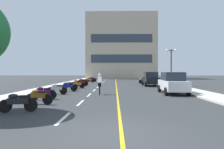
% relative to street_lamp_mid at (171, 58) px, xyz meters
% --- Properties ---
extents(ground_plane, '(140.00, 140.00, 0.00)m').
position_rel_street_lamp_mid_xyz_m(ground_plane, '(-7.40, 0.74, -3.59)').
color(ground_plane, '#2D3033').
extents(curb_left, '(2.40, 72.00, 0.12)m').
position_rel_street_lamp_mid_xyz_m(curb_left, '(-14.60, 3.74, -3.53)').
color(curb_left, '#B7B2A8').
rests_on(curb_left, ground).
extents(curb_right, '(2.40, 72.00, 0.12)m').
position_rel_street_lamp_mid_xyz_m(curb_right, '(-0.20, 3.74, -3.53)').
color(curb_right, '#B7B2A8').
rests_on(curb_right, ground).
extents(lane_dash_0, '(0.14, 2.20, 0.01)m').
position_rel_street_lamp_mid_xyz_m(lane_dash_0, '(-9.40, -18.26, -3.59)').
color(lane_dash_0, silver).
rests_on(lane_dash_0, ground).
extents(lane_dash_1, '(0.14, 2.20, 0.01)m').
position_rel_street_lamp_mid_xyz_m(lane_dash_1, '(-9.40, -14.26, -3.59)').
color(lane_dash_1, silver).
rests_on(lane_dash_1, ground).
extents(lane_dash_2, '(0.14, 2.20, 0.01)m').
position_rel_street_lamp_mid_xyz_m(lane_dash_2, '(-9.40, -10.26, -3.59)').
color(lane_dash_2, silver).
rests_on(lane_dash_2, ground).
extents(lane_dash_3, '(0.14, 2.20, 0.01)m').
position_rel_street_lamp_mid_xyz_m(lane_dash_3, '(-9.40, -6.26, -3.59)').
color(lane_dash_3, silver).
rests_on(lane_dash_3, ground).
extents(lane_dash_4, '(0.14, 2.20, 0.01)m').
position_rel_street_lamp_mid_xyz_m(lane_dash_4, '(-9.40, -2.26, -3.59)').
color(lane_dash_4, silver).
rests_on(lane_dash_4, ground).
extents(lane_dash_5, '(0.14, 2.20, 0.01)m').
position_rel_street_lamp_mid_xyz_m(lane_dash_5, '(-9.40, 1.74, -3.59)').
color(lane_dash_5, silver).
rests_on(lane_dash_5, ground).
extents(lane_dash_6, '(0.14, 2.20, 0.01)m').
position_rel_street_lamp_mid_xyz_m(lane_dash_6, '(-9.40, 5.74, -3.59)').
color(lane_dash_6, silver).
rests_on(lane_dash_6, ground).
extents(lane_dash_7, '(0.14, 2.20, 0.01)m').
position_rel_street_lamp_mid_xyz_m(lane_dash_7, '(-9.40, 9.74, -3.59)').
color(lane_dash_7, silver).
rests_on(lane_dash_7, ground).
extents(lane_dash_8, '(0.14, 2.20, 0.01)m').
position_rel_street_lamp_mid_xyz_m(lane_dash_8, '(-9.40, 13.74, -3.59)').
color(lane_dash_8, silver).
rests_on(lane_dash_8, ground).
extents(lane_dash_9, '(0.14, 2.20, 0.01)m').
position_rel_street_lamp_mid_xyz_m(lane_dash_9, '(-9.40, 17.74, -3.59)').
color(lane_dash_9, silver).
rests_on(lane_dash_9, ground).
extents(lane_dash_10, '(0.14, 2.20, 0.01)m').
position_rel_street_lamp_mid_xyz_m(lane_dash_10, '(-9.40, 21.74, -3.59)').
color(lane_dash_10, silver).
rests_on(lane_dash_10, ground).
extents(lane_dash_11, '(0.14, 2.20, 0.01)m').
position_rel_street_lamp_mid_xyz_m(lane_dash_11, '(-9.40, 25.74, -3.59)').
color(lane_dash_11, silver).
rests_on(lane_dash_11, ground).
extents(centre_line_yellow, '(0.12, 66.00, 0.01)m').
position_rel_street_lamp_mid_xyz_m(centre_line_yellow, '(-7.15, 3.74, -3.59)').
color(centre_line_yellow, gold).
rests_on(centre_line_yellow, ground).
extents(office_building, '(18.43, 9.26, 17.22)m').
position_rel_street_lamp_mid_xyz_m(office_building, '(-5.62, 29.31, 5.02)').
color(office_building, '#BCAD93').
rests_on(office_building, ground).
extents(street_lamp_mid, '(1.46, 0.36, 4.69)m').
position_rel_street_lamp_mid_xyz_m(street_lamp_mid, '(0.00, 0.00, 0.00)').
color(street_lamp_mid, black).
rests_on(street_lamp_mid, curb_right).
extents(parked_car_near, '(2.04, 4.26, 1.82)m').
position_rel_street_lamp_mid_xyz_m(parked_car_near, '(-2.47, -9.28, -2.67)').
color(parked_car_near, black).
rests_on(parked_car_near, ground).
extents(parked_car_mid, '(1.97, 4.23, 1.82)m').
position_rel_street_lamp_mid_xyz_m(parked_car_mid, '(-2.65, 0.08, -2.67)').
color(parked_car_mid, black).
rests_on(parked_car_mid, ground).
extents(motorcycle_0, '(1.67, 0.69, 0.92)m').
position_rel_street_lamp_mid_xyz_m(motorcycle_0, '(-11.81, -17.09, -3.12)').
color(motorcycle_0, black).
rests_on(motorcycle_0, ground).
extents(motorcycle_1, '(1.68, 0.64, 0.92)m').
position_rel_street_lamp_mid_xyz_m(motorcycle_1, '(-11.68, -14.89, -3.12)').
color(motorcycle_1, black).
rests_on(motorcycle_1, ground).
extents(motorcycle_2, '(1.64, 0.79, 0.92)m').
position_rel_street_lamp_mid_xyz_m(motorcycle_2, '(-12.10, -13.00, -3.12)').
color(motorcycle_2, black).
rests_on(motorcycle_2, ground).
extents(motorcycle_3, '(1.70, 0.60, 0.92)m').
position_rel_street_lamp_mid_xyz_m(motorcycle_3, '(-12.09, -9.91, -3.12)').
color(motorcycle_3, black).
rests_on(motorcycle_3, ground).
extents(motorcycle_4, '(1.66, 0.72, 0.92)m').
position_rel_street_lamp_mid_xyz_m(motorcycle_4, '(-11.75, -7.50, -3.12)').
color(motorcycle_4, black).
rests_on(motorcycle_4, ground).
extents(motorcycle_5, '(1.69, 0.62, 0.92)m').
position_rel_street_lamp_mid_xyz_m(motorcycle_5, '(-12.00, -5.59, -3.12)').
color(motorcycle_5, black).
rests_on(motorcycle_5, ground).
extents(motorcycle_6, '(1.66, 0.72, 0.92)m').
position_rel_street_lamp_mid_xyz_m(motorcycle_6, '(-11.57, -3.90, -3.12)').
color(motorcycle_6, black).
rests_on(motorcycle_6, ground).
extents(motorcycle_7, '(1.68, 0.64, 0.92)m').
position_rel_street_lamp_mid_xyz_m(motorcycle_7, '(-11.95, -1.80, -3.12)').
color(motorcycle_7, black).
rests_on(motorcycle_7, ground).
extents(motorcycle_8, '(1.68, 0.65, 0.92)m').
position_rel_street_lamp_mid_xyz_m(motorcycle_8, '(-11.68, -0.21, -3.12)').
color(motorcycle_8, black).
rests_on(motorcycle_8, ground).
extents(motorcycle_9, '(1.67, 0.68, 0.92)m').
position_rel_street_lamp_mid_xyz_m(motorcycle_9, '(-12.00, 2.29, -3.12)').
color(motorcycle_9, black).
rests_on(motorcycle_9, ground).
extents(motorcycle_10, '(1.69, 0.60, 0.92)m').
position_rel_street_lamp_mid_xyz_m(motorcycle_10, '(-2.71, 4.09, -3.12)').
color(motorcycle_10, black).
rests_on(motorcycle_10, ground).
extents(motorcycle_11, '(1.66, 0.74, 0.92)m').
position_rel_street_lamp_mid_xyz_m(motorcycle_11, '(-2.74, 5.58, -3.12)').
color(motorcycle_11, black).
rests_on(motorcycle_11, ground).
extents(motorcycle_12, '(1.70, 0.60, 0.92)m').
position_rel_street_lamp_mid_xyz_m(motorcycle_12, '(-11.79, 8.41, -3.12)').
color(motorcycle_12, black).
rests_on(motorcycle_12, ground).
extents(motorcycle_13, '(1.70, 0.60, 0.92)m').
position_rel_street_lamp_mid_xyz_m(motorcycle_13, '(-11.58, 10.45, -3.12)').
color(motorcycle_13, black).
rests_on(motorcycle_13, ground).
extents(cyclist_rider, '(0.42, 1.77, 1.71)m').
position_rel_street_lamp_mid_xyz_m(cyclist_rider, '(-8.58, -9.90, -2.70)').
color(cyclist_rider, black).
rests_on(cyclist_rider, ground).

